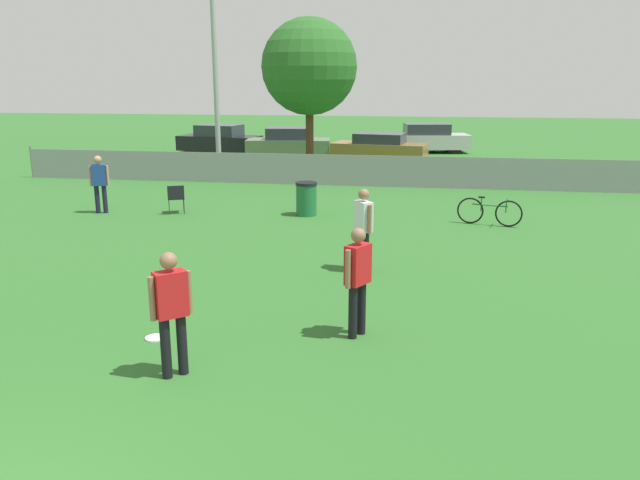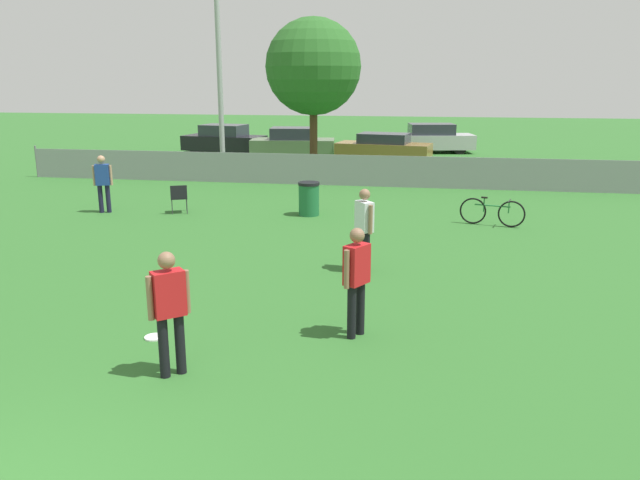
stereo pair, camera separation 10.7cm
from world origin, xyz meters
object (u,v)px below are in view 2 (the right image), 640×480
Objects in this scene: frisbee_disc at (154,337)px; spectator_in_blue at (103,180)px; light_pole at (217,21)px; player_defender_red at (169,305)px; bicycle_sideline at (492,212)px; folding_chair_sideline at (179,196)px; trash_bin at (309,199)px; player_receiver_white at (364,224)px; parked_car_tan at (384,147)px; tree_near_pole at (313,67)px; player_thrower_red at (357,275)px; parked_car_olive at (293,144)px; parked_car_dark at (224,140)px; parked_car_silver at (431,139)px.

spectator_in_blue is at bearing 122.11° from frisbee_disc.
player_defender_red is (4.84, -16.78, -4.86)m from light_pole.
light_pole reaches higher than bicycle_sideline.
folding_chair_sideline is 0.88× the size of trash_bin.
spectator_in_blue is 1.99× the size of folding_chair_sideline.
spectator_in_blue is at bearing -15.86° from folding_chair_sideline.
player_receiver_white is 0.37× the size of parked_car_tan.
tree_near_pole reaches higher than player_thrower_red.
player_defender_red is 2.74m from player_thrower_red.
light_pole is 6.16× the size of bicycle_sideline.
bicycle_sideline is 4.95m from trash_bin.
light_pole is 2.44× the size of parked_car_olive.
player_receiver_white is 5.38m from bicycle_sideline.
tree_near_pole is at bearing -73.66° from parked_car_olive.
player_defender_red is 0.38× the size of parked_car_dark.
player_defender_red is 26.02m from parked_car_silver.
folding_chair_sideline is 0.18× the size of parked_car_tan.
light_pole is at bearing -128.52° from parked_car_tan.
parked_car_dark is at bearing 53.31° from player_thrower_red.
parked_car_silver is (10.35, 2.18, 0.02)m from parked_car_dark.
frisbee_disc is 8.95m from folding_chair_sideline.
player_defender_red is at bearing -103.04° from bicycle_sideline.
trash_bin is (3.68, 0.35, -0.01)m from folding_chair_sideline.
folding_chair_sideline is at bearing -81.42° from light_pole.
player_receiver_white is at bearing -60.18° from light_pole.
light_pole reaches higher than tree_near_pole.
parked_car_dark is 4.02m from parked_car_olive.
player_defender_red is 9.85m from trash_bin.
spectator_in_blue is at bearing -154.98° from player_receiver_white.
tree_near_pole is 18.71m from player_defender_red.
parked_car_olive is (-1.73, 4.01, -3.47)m from tree_near_pole.
parked_car_dark reaches higher than parked_car_olive.
frisbee_disc is at bearing 131.87° from player_thrower_red.
player_receiver_white is 5.36m from trash_bin.
player_receiver_white is 5.28m from player_defender_red.
player_receiver_white is 4.80m from frisbee_disc.
spectator_in_blue is at bearing 81.17° from player_defender_red.
light_pole reaches higher than folding_chair_sideline.
parked_car_tan is (4.36, -0.23, -0.06)m from parked_car_olive.
player_defender_red is at bearing -89.67° from trash_bin.
trash_bin is at bearing -82.99° from parked_car_olive.
folding_chair_sideline is 8.60m from bicycle_sideline.
tree_near_pole is 3.72× the size of bicycle_sideline.
light_pole is at bearing 173.70° from player_receiver_white.
trash_bin reaches higher than frisbee_disc.
parked_car_silver reaches higher than parked_car_dark.
folding_chair_sideline is at bearing -174.49° from trash_bin.
player_thrower_red is at bearing 104.11° from folding_chair_sideline.
player_receiver_white is 3.26m from player_thrower_red.
frisbee_disc is (-2.94, -0.59, -0.94)m from player_thrower_red.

